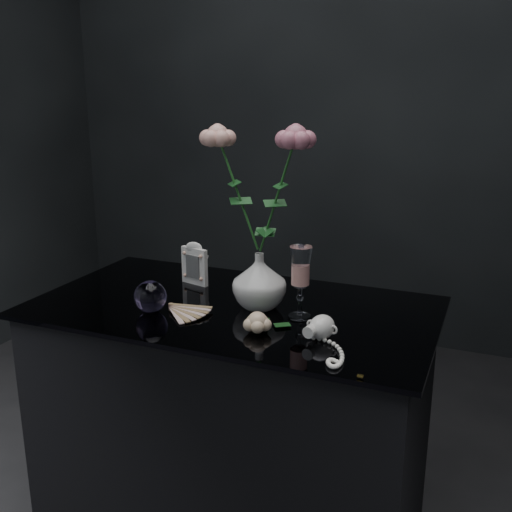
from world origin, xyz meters
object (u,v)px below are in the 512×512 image
at_px(picture_frame, 194,263).
at_px(pearl_jar, 322,326).
at_px(loose_rose, 257,322).
at_px(vase, 259,281).
at_px(wine_glass, 300,283).
at_px(paperweight, 150,297).

relative_size(picture_frame, pearl_jar, 0.62).
relative_size(picture_frame, loose_rose, 0.86).
xyz_separation_m(loose_rose, pearl_jar, (0.15, 0.03, 0.00)).
relative_size(vase, wine_glass, 0.80).
bearing_deg(loose_rose, paperweight, 171.76).
xyz_separation_m(wine_glass, loose_rose, (-0.06, -0.13, -0.07)).
bearing_deg(paperweight, wine_glass, 17.06).
bearing_deg(pearl_jar, vase, 159.58).
height_order(vase, picture_frame, vase).
height_order(picture_frame, paperweight, picture_frame).
height_order(vase, loose_rose, vase).
height_order(paperweight, loose_rose, paperweight).
relative_size(wine_glass, pearl_jar, 0.90).
bearing_deg(vase, pearl_jar, -31.45).
distance_m(vase, pearl_jar, 0.25).
xyz_separation_m(paperweight, loose_rose, (0.30, -0.02, -0.02)).
height_order(vase, wine_glass, wine_glass).
xyz_separation_m(picture_frame, paperweight, (0.00, -0.24, -0.02)).
relative_size(loose_rose, pearl_jar, 0.72).
xyz_separation_m(vase, wine_glass, (0.12, -0.02, 0.02)).
relative_size(wine_glass, picture_frame, 1.44).
bearing_deg(wine_glass, pearl_jar, -49.23).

